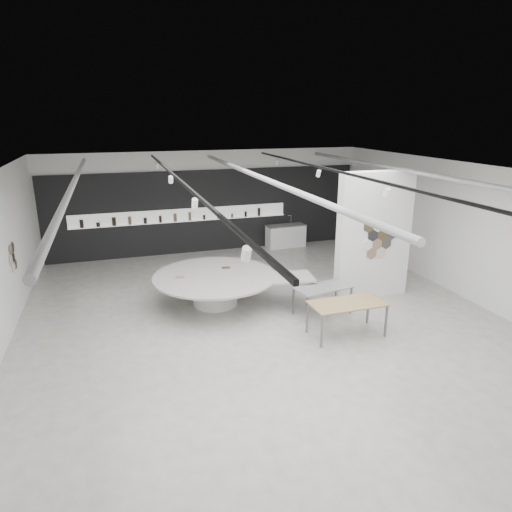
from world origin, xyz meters
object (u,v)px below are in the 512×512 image
object	(u,v)px
display_island	(218,285)
sample_table_stone	(323,289)
kitchen_counter	(286,236)
sample_table_wood	(347,305)
partition_column	(374,236)

from	to	relation	value
display_island	sample_table_stone	bearing A→B (deg)	-23.20
sample_table_stone	kitchen_counter	size ratio (longest dim) A/B	0.98
sample_table_wood	kitchen_counter	bearing A→B (deg)	79.67
partition_column	sample_table_wood	size ratio (longest dim) A/B	2.04
display_island	sample_table_wood	distance (m)	3.71
sample_table_stone	display_island	bearing A→B (deg)	149.67
partition_column	display_island	distance (m)	4.60
partition_column	sample_table_stone	size ratio (longest dim) A/B	2.30
partition_column	display_island	xyz separation A→B (m)	(-4.37, 0.70, -1.24)
sample_table_wood	sample_table_stone	distance (m)	1.28
partition_column	sample_table_stone	world-z (taller)	partition_column
partition_column	kitchen_counter	world-z (taller)	partition_column
display_island	kitchen_counter	xyz separation A→B (m)	(3.87, 4.81, -0.11)
sample_table_wood	partition_column	bearing A→B (deg)	47.33
partition_column	kitchen_counter	distance (m)	5.70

